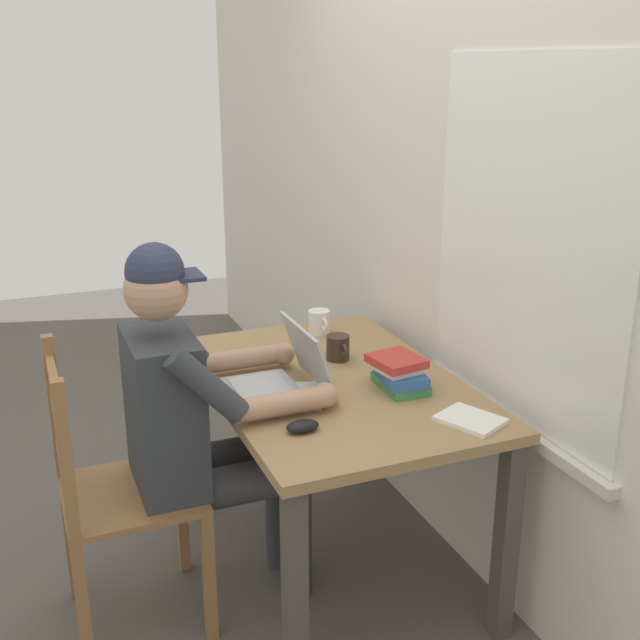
{
  "coord_description": "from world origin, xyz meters",
  "views": [
    {
      "loc": [
        2.24,
        -0.96,
        1.75
      ],
      "look_at": [
        0.01,
        -0.05,
        0.95
      ],
      "focal_mm": 43.74,
      "sensor_mm": 36.0,
      "label": 1
    }
  ],
  "objects": [
    {
      "name": "back_wall",
      "position": [
        0.01,
        0.48,
        1.3
      ],
      "size": [
        6.0,
        0.08,
        2.6
      ],
      "color": "silver",
      "rests_on": "ground"
    },
    {
      "name": "computer_mouse",
      "position": [
        0.33,
        -0.24,
        0.74
      ],
      "size": [
        0.06,
        0.1,
        0.03
      ],
      "primitive_type": "ellipsoid",
      "color": "black",
      "rests_on": "desk"
    },
    {
      "name": "desk",
      "position": [
        0.0,
        0.0,
        0.62
      ],
      "size": [
        1.2,
        0.79,
        0.73
      ],
      "color": "#9E7A51",
      "rests_on": "ground"
    },
    {
      "name": "paper_pile_near_laptop",
      "position": [
        0.46,
        0.25,
        0.73
      ],
      "size": [
        0.22,
        0.21,
        0.01
      ],
      "primitive_type": "cube",
      "rotation": [
        0.0,
        0.0,
        0.43
      ],
      "color": "white",
      "rests_on": "desk"
    },
    {
      "name": "coffee_mug_white",
      "position": [
        -0.45,
        0.14,
        0.77
      ],
      "size": [
        0.12,
        0.09,
        0.09
      ],
      "color": "white",
      "rests_on": "desk"
    },
    {
      "name": "coffee_mug_dark",
      "position": [
        -0.16,
        0.09,
        0.77
      ],
      "size": [
        0.12,
        0.08,
        0.09
      ],
      "color": "#38281E",
      "rests_on": "desk"
    },
    {
      "name": "book_stack_main",
      "position": [
        0.16,
        0.17,
        0.78
      ],
      "size": [
        0.21,
        0.17,
        0.11
      ],
      "color": "#38844C",
      "rests_on": "desk"
    },
    {
      "name": "laptop",
      "position": [
        0.04,
        -0.2,
        0.78
      ],
      "size": [
        0.33,
        0.31,
        0.23
      ],
      "color": "#ADAFB2",
      "rests_on": "desk"
    },
    {
      "name": "paper_pile_back_corner",
      "position": [
        0.09,
        -0.17,
        0.73
      ],
      "size": [
        0.25,
        0.22,
        0.01
      ],
      "primitive_type": "cube",
      "rotation": [
        0.0,
        0.0,
        -0.33
      ],
      "color": "silver",
      "rests_on": "desk"
    },
    {
      "name": "seated_person",
      "position": [
        0.02,
        -0.47,
        0.69
      ],
      "size": [
        0.5,
        0.6,
        1.25
      ],
      "color": "#33383D",
      "rests_on": "ground"
    },
    {
      "name": "ground_plane",
      "position": [
        0.0,
        0.0,
        0.0
      ],
      "size": [
        8.0,
        8.0,
        0.0
      ],
      "primitive_type": "plane",
      "color": "#56514C"
    },
    {
      "name": "wooden_chair",
      "position": [
        0.02,
        -0.75,
        0.47
      ],
      "size": [
        0.42,
        0.42,
        0.95
      ],
      "color": "olive",
      "rests_on": "ground"
    }
  ]
}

